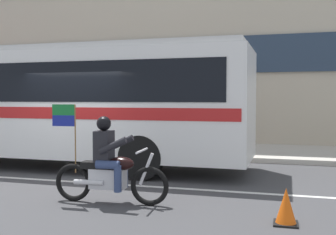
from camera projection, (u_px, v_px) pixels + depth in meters
ground_plane at (75, 176)px, 9.77m from camera, size 60.00×60.00×0.00m
sidewalk_curb at (144, 148)px, 14.67m from camera, size 28.00×3.80×0.15m
lane_center_stripe at (62, 181)px, 9.20m from camera, size 26.60×0.14×0.01m
office_building_facade at (162, 20)px, 16.63m from camera, size 28.00×0.89×10.17m
transit_bus at (54, 98)px, 11.18m from camera, size 10.79×2.71×3.22m
motorcycle_with_rider at (109, 166)px, 7.23m from camera, size 2.19×0.64×1.78m
traffic_cone at (286, 207)px, 6.02m from camera, size 0.36×0.36×0.55m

